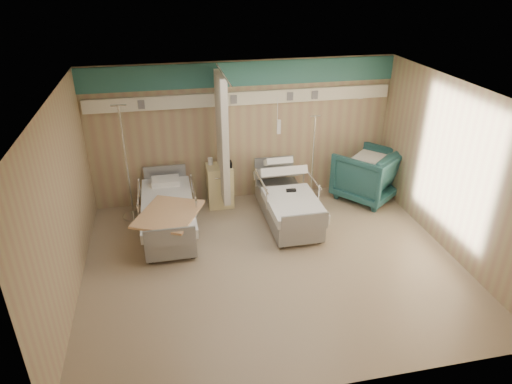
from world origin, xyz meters
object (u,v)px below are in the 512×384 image
(bed_right, at_px, (287,206))
(bedside_cabinet, at_px, (220,186))
(bed_left, at_px, (169,218))
(iv_stand_left, at_px, (131,196))
(visitor_armchair, at_px, (367,175))
(iv_stand_right, at_px, (311,182))

(bed_right, xyz_separation_m, bedside_cabinet, (-1.15, 0.90, 0.11))
(bed_left, height_order, iv_stand_left, iv_stand_left)
(bed_left, bearing_deg, bedside_cabinet, 40.60)
(iv_stand_left, bearing_deg, bed_right, -14.30)
(bed_right, height_order, iv_stand_left, iv_stand_left)
(bedside_cabinet, relative_size, visitor_armchair, 0.74)
(bedside_cabinet, xyz_separation_m, iv_stand_left, (-1.72, -0.17, 0.03))
(bed_left, bearing_deg, iv_stand_left, 132.36)
(visitor_armchair, bearing_deg, bed_right, -19.38)
(bed_right, xyz_separation_m, iv_stand_right, (0.74, 0.81, 0.05))
(visitor_armchair, bearing_deg, iv_stand_left, -38.94)
(bed_left, bearing_deg, bed_right, 0.00)
(bed_left, xyz_separation_m, bedside_cabinet, (1.05, 0.90, 0.11))
(bedside_cabinet, height_order, iv_stand_left, iv_stand_left)
(bed_left, relative_size, visitor_armchair, 1.89)
(bed_right, height_order, bedside_cabinet, bedside_cabinet)
(bed_right, height_order, bed_left, same)
(iv_stand_left, bearing_deg, bedside_cabinet, 5.63)
(iv_stand_right, bearing_deg, bedside_cabinet, 177.37)
(bed_left, distance_m, bedside_cabinet, 1.39)
(bedside_cabinet, distance_m, visitor_armchair, 3.02)
(bed_left, height_order, visitor_armchair, visitor_armchair)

